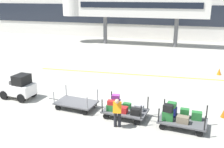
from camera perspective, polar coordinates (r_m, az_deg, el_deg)
name	(u,v)px	position (r m, az deg, el deg)	size (l,w,h in m)	color
ground_plane	(85,104)	(16.19, -5.92, -6.36)	(120.00, 120.00, 0.00)	#9E9B91
apron_lead_line	(133,74)	(21.90, 4.64, -0.10)	(16.31, 0.20, 0.01)	yellow
terminal_building	(150,16)	(40.26, 8.24, 12.16)	(53.32, 2.51, 6.44)	silver
jet_bridge	(127,7)	(34.70, 3.15, 14.27)	(18.82, 3.00, 6.19)	silver
baggage_tug	(18,87)	(17.69, -19.54, -2.63)	(2.21, 1.43, 1.58)	white
baggage_cart_lead	(76,103)	(15.48, -7.74, -6.15)	(3.06, 1.64, 1.10)	#4C4C4F
baggage_cart_middle	(124,108)	(14.26, 2.54, -7.42)	(3.06, 1.64, 1.10)	#4C4C4F
baggage_cart_tail	(180,117)	(13.64, 14.35, -8.88)	(3.06, 1.64, 1.22)	#4C4C4F
baggage_handler	(117,111)	(13.04, 1.14, -8.03)	(0.47, 0.48, 1.56)	black
safety_cone_near	(224,113)	(15.52, 23.02, -7.63)	(0.36, 0.36, 0.55)	#EA590F
safety_cone_far	(219,72)	(23.38, 22.06, 0.48)	(0.36, 0.36, 0.55)	orange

